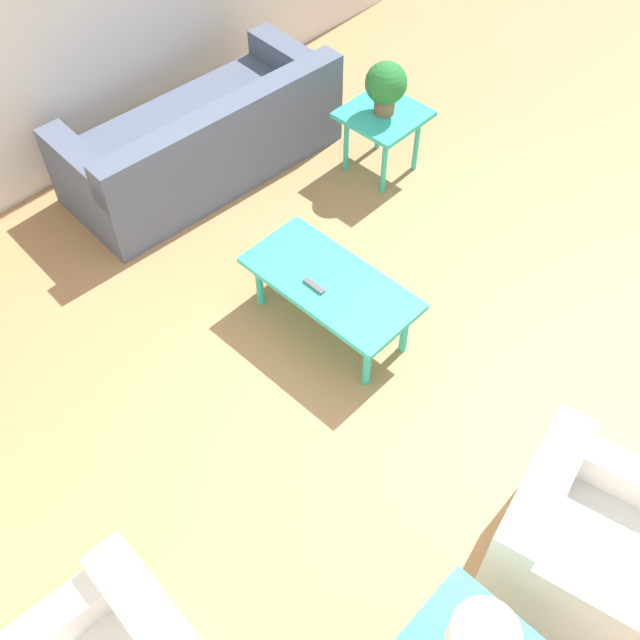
# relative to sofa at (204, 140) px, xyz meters

# --- Properties ---
(ground_plane) EXTENTS (14.00, 14.00, 0.00)m
(ground_plane) POSITION_rel_sofa_xyz_m (-2.24, 0.56, -0.29)
(ground_plane) COLOR #A87A4C
(sofa) EXTENTS (1.04, 2.18, 0.76)m
(sofa) POSITION_rel_sofa_xyz_m (0.00, 0.00, 0.00)
(sofa) COLOR #4C566B
(sofa) RESTS_ON ground_plane
(armchair) EXTENTS (0.96, 0.96, 0.71)m
(armchair) POSITION_rel_sofa_xyz_m (-3.78, 0.81, 0.00)
(armchair) COLOR silver
(armchair) RESTS_ON ground_plane
(coffee_table) EXTENTS (1.12, 0.54, 0.43)m
(coffee_table) POSITION_rel_sofa_xyz_m (-1.77, 0.48, 0.09)
(coffee_table) COLOR #2DB79E
(coffee_table) RESTS_ON ground_plane
(side_table_plant) EXTENTS (0.56, 0.56, 0.53)m
(side_table_plant) POSITION_rel_sofa_xyz_m (-0.96, -0.95, 0.16)
(side_table_plant) COLOR #2DB79E
(side_table_plant) RESTS_ON ground_plane
(potted_plant) EXTENTS (0.31, 0.31, 0.40)m
(potted_plant) POSITION_rel_sofa_xyz_m (-0.96, -0.95, 0.47)
(potted_plant) COLOR brown
(potted_plant) RESTS_ON side_table_plant
(remote_control) EXTENTS (0.16, 0.04, 0.02)m
(remote_control) POSITION_rel_sofa_xyz_m (-1.74, 0.59, 0.15)
(remote_control) COLOR #4C4C51
(remote_control) RESTS_ON coffee_table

